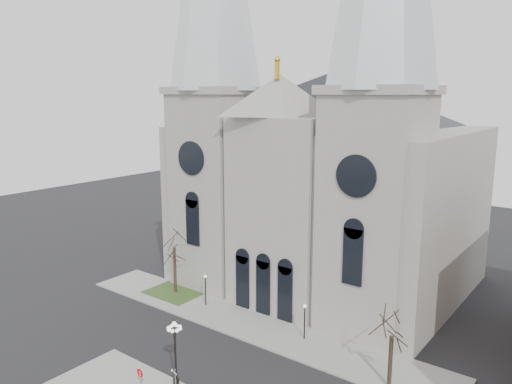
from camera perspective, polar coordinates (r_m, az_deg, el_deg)
The scene contains 11 objects.
ground at distance 42.47m, azimuth -10.70°, elevation -19.75°, with size 160.00×160.00×0.00m, color black.
sidewalk_far at distance 49.47m, azimuth -0.90°, elevation -14.73°, with size 40.00×6.00×0.14m, color gray.
grass_patch at distance 56.96m, azimuth -9.16°, elevation -11.24°, with size 6.00×5.00×0.18m, color #354E21.
cathedral at distance 54.38m, azimuth 6.86°, elevation 7.74°, with size 33.00×26.66×54.00m.
tree_left at distance 55.11m, azimuth -9.34°, elevation -5.95°, with size 3.20×3.20×7.50m.
tree_right at distance 39.23m, azimuth 15.27°, elevation -15.30°, with size 3.20×3.20×6.00m.
ped_lamp_left at distance 52.50m, azimuth -5.80°, elevation -10.50°, with size 0.32×0.32×3.26m.
ped_lamp_right at distance 45.77m, azimuth 5.58°, elevation -13.89°, with size 0.32×0.32×3.26m.
stop_sign at distance 39.22m, azimuth -13.05°, elevation -19.76°, with size 0.73×0.35×2.19m.
globe_lamp at distance 38.61m, azimuth -9.24°, elevation -17.08°, with size 1.44×1.44×5.37m.
one_way_sign at distance 38.97m, azimuth -9.20°, elevation -20.16°, with size 0.85×0.31×2.02m.
Camera 1 is at (27.55, -23.91, 21.74)m, focal length 35.00 mm.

